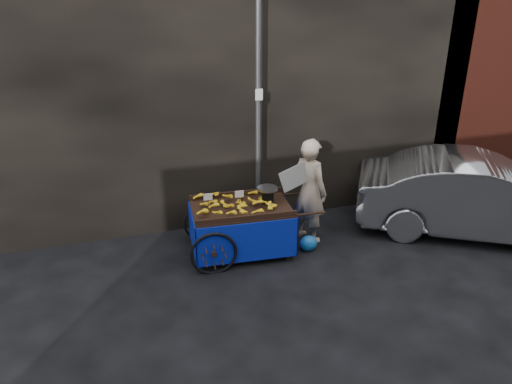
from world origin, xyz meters
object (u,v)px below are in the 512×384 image
object	(u,v)px
banana_cart	(238,213)
vendor	(310,190)
plastic_bag	(308,243)
parked_car	(481,197)

from	to	relation	value
banana_cart	vendor	xyz separation A→B (m)	(1.25, 0.11, 0.18)
plastic_bag	banana_cart	bearing A→B (deg)	166.00
vendor	plastic_bag	distance (m)	0.87
banana_cart	vendor	world-z (taller)	vendor
plastic_bag	parked_car	distance (m)	3.09
banana_cart	plastic_bag	world-z (taller)	banana_cart
banana_cart	vendor	bearing A→B (deg)	8.98
banana_cart	vendor	distance (m)	1.26
vendor	plastic_bag	xyz separation A→B (m)	(-0.14, -0.38, -0.77)
vendor	plastic_bag	bearing A→B (deg)	130.96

